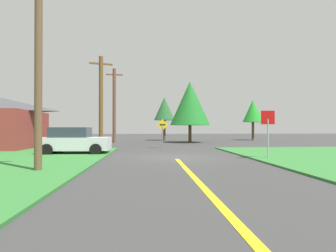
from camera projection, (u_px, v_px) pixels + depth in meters
ground_plane at (175, 157)px, 14.57m from camera, size 120.00×120.00×0.00m
lane_stripe_center at (208, 192)px, 6.59m from camera, size 0.20×14.00×0.01m
stop_sign at (268, 125)px, 13.58m from camera, size 0.69×0.07×2.45m
parked_car_near_building at (74, 141)px, 16.18m from camera, size 4.06×1.98×1.62m
utility_pole_near at (38, 60)px, 9.63m from camera, size 1.79×0.45×7.75m
utility_pole_mid at (101, 101)px, 21.31m from camera, size 1.77×0.58×7.25m
utility_pole_far at (114, 105)px, 29.00m from camera, size 1.80×0.35×7.98m
direction_sign at (162, 130)px, 21.11m from camera, size 0.91×0.08×2.29m
oak_tree_left at (164, 109)px, 34.43m from camera, size 2.65×2.65×5.52m
pine_tree_center at (190, 103)px, 29.52m from camera, size 4.36×4.36×6.70m
oak_tree_right at (253, 111)px, 35.18m from camera, size 2.61×2.61×5.25m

